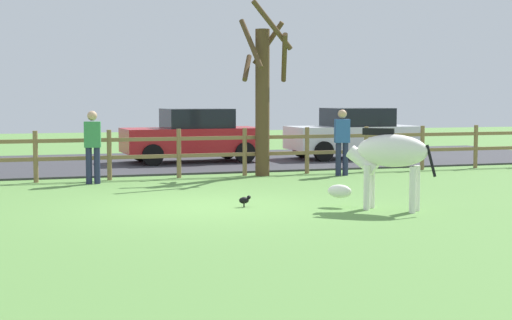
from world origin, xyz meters
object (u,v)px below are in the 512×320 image
bare_tree (263,93)px  crow_on_grass (245,200)px  parked_car_red (193,135)px  zebra (387,157)px  visitor_left_of_tree (342,139)px  visitor_right_of_tree (93,144)px  parked_car_white (354,133)px

bare_tree → crow_on_grass: 5.83m
bare_tree → parked_car_red: bare_tree is taller
zebra → visitor_left_of_tree: visitor_left_of_tree is taller
visitor_right_of_tree → parked_car_white: bearing=26.6°
visitor_right_of_tree → visitor_left_of_tree: bearing=-0.7°
bare_tree → parked_car_white: (4.25, 3.74, -1.21)m
parked_car_red → visitor_left_of_tree: 5.26m
parked_car_red → parked_car_white: same height
zebra → crow_on_grass: 2.61m
visitor_left_of_tree → crow_on_grass: bearing=-131.2°
crow_on_grass → visitor_right_of_tree: size_ratio=0.13×
crow_on_grass → visitor_right_of_tree: bearing=114.9°
bare_tree → parked_car_red: bearing=101.8°
crow_on_grass → parked_car_red: size_ratio=0.05×
zebra → bare_tree: bearing=91.3°
parked_car_white → zebra: bearing=-112.4°
zebra → crow_on_grass: zebra is taller
crow_on_grass → parked_car_red: 9.15m
parked_car_white → visitor_right_of_tree: (-8.46, -4.24, 0.06)m
parked_car_red → parked_car_white: bearing=-2.3°
parked_car_red → parked_car_white: (5.07, -0.20, 0.00)m
zebra → parked_car_white: bearing=67.6°
zebra → parked_car_red: bearing=95.4°
crow_on_grass → parked_car_white: parked_car_white is taller
crow_on_grass → parked_car_red: (1.25, 9.04, 0.72)m
zebra → parked_car_white: 10.78m
bare_tree → visitor_left_of_tree: bearing=-17.2°
bare_tree → zebra: bare_tree is taller
bare_tree → crow_on_grass: bearing=-112.2°
bare_tree → zebra: (0.14, -6.22, -1.13)m
bare_tree → zebra: size_ratio=2.81×
parked_car_red → bare_tree: bearing=-78.2°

